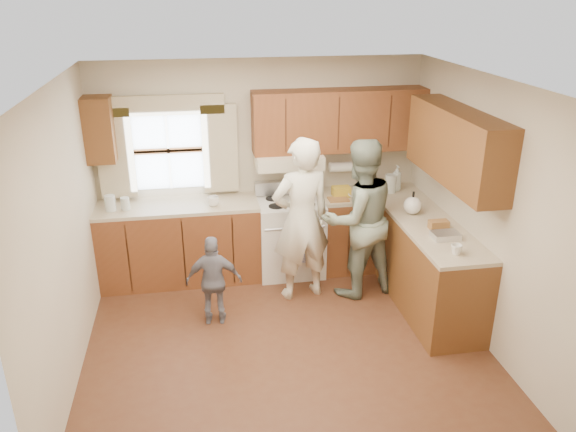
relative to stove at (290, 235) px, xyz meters
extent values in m
plane|color=#4D2818|center=(-0.30, -1.44, -0.47)|extent=(3.80, 3.80, 0.00)
plane|color=white|center=(-0.30, -1.44, 2.03)|extent=(3.80, 3.80, 0.00)
plane|color=beige|center=(-0.30, 0.31, 0.78)|extent=(3.80, 0.00, 3.80)
plane|color=beige|center=(-0.30, -3.19, 0.78)|extent=(3.80, 0.00, 3.80)
plane|color=beige|center=(-2.20, -1.44, 0.78)|extent=(0.00, 3.50, 3.50)
plane|color=beige|center=(1.60, -1.44, 0.78)|extent=(0.00, 3.50, 3.50)
cube|color=#4E2410|center=(-1.29, 0.01, -0.02)|extent=(1.82, 0.60, 0.90)
cube|color=#4E2410|center=(0.99, 0.01, -0.02)|extent=(1.22, 0.60, 0.90)
cube|color=#40200E|center=(1.30, -1.11, -0.02)|extent=(0.60, 1.65, 0.90)
cube|color=#BCA98D|center=(-1.29, 0.01, 0.45)|extent=(1.82, 0.60, 0.04)
cube|color=#BCA98D|center=(0.99, 0.01, 0.45)|extent=(1.22, 0.60, 0.04)
cube|color=#BCA98D|center=(1.30, -1.11, 0.45)|extent=(0.60, 1.65, 0.04)
cube|color=#4E2410|center=(0.60, 0.15, 1.33)|extent=(2.00, 0.33, 0.70)
cube|color=#40200E|center=(-2.05, 0.15, 1.33)|extent=(0.30, 0.33, 0.70)
cube|color=#40200E|center=(1.43, -1.11, 1.33)|extent=(0.33, 1.65, 0.70)
cube|color=beige|center=(0.00, 0.08, 0.91)|extent=(0.76, 0.45, 0.15)
cube|color=silver|center=(-1.35, 0.29, 1.03)|extent=(0.90, 0.03, 0.90)
cube|color=#FFC14B|center=(-1.93, 0.24, 1.03)|extent=(0.40, 0.05, 1.02)
cube|color=#FFC14B|center=(-0.77, 0.24, 1.03)|extent=(0.40, 0.05, 1.02)
cube|color=#FFC14B|center=(-1.35, 0.24, 1.55)|extent=(1.30, 0.05, 0.22)
cylinder|color=white|center=(0.65, 0.21, 0.75)|extent=(0.27, 0.12, 0.12)
imported|color=silver|center=(-0.89, -0.09, 0.53)|extent=(0.17, 0.17, 0.11)
imported|color=silver|center=(1.31, 0.06, 0.63)|extent=(0.12, 0.12, 0.31)
imported|color=silver|center=(0.79, -0.13, 0.50)|extent=(0.31, 0.31, 0.06)
imported|color=silver|center=(1.25, -1.71, 0.52)|extent=(0.11, 0.11, 0.10)
cylinder|color=silver|center=(-2.00, -0.05, 0.56)|extent=(0.11, 0.11, 0.18)
cylinder|color=silver|center=(-1.85, -0.05, 0.54)|extent=(0.09, 0.09, 0.14)
cube|color=olive|center=(0.54, -0.16, 0.48)|extent=(0.23, 0.17, 0.02)
cube|color=gold|center=(0.60, -0.03, 0.53)|extent=(0.21, 0.14, 0.11)
cylinder|color=silver|center=(0.95, 0.04, 0.59)|extent=(0.14, 0.14, 0.24)
cylinder|color=silver|center=(1.22, 0.01, 0.58)|extent=(0.13, 0.13, 0.22)
sphere|color=silver|center=(1.22, -0.69, 0.57)|extent=(0.19, 0.19, 0.19)
cube|color=olive|center=(1.34, -1.12, 0.52)|extent=(0.19, 0.11, 0.09)
cube|color=silver|center=(1.31, -1.36, 0.50)|extent=(0.26, 0.18, 0.06)
cube|color=silver|center=(0.00, -0.01, -0.02)|extent=(0.76, 0.64, 0.90)
cube|color=#B7B7BC|center=(0.00, 0.25, 0.52)|extent=(0.76, 0.10, 0.16)
cylinder|color=#B7B7BC|center=(0.00, -0.33, 0.23)|extent=(0.68, 0.03, 0.03)
cube|color=#4D66B5|center=(0.05, -0.35, 0.01)|extent=(0.22, 0.02, 0.42)
cylinder|color=black|center=(-0.18, 0.11, 0.44)|extent=(0.18, 0.18, 0.01)
cylinder|color=black|center=(0.18, 0.11, 0.44)|extent=(0.18, 0.18, 0.01)
cylinder|color=black|center=(-0.18, -0.14, 0.44)|extent=(0.18, 0.18, 0.01)
cylinder|color=black|center=(0.18, -0.14, 0.44)|extent=(0.18, 0.18, 0.01)
imported|color=silver|center=(0.02, -0.59, 0.44)|extent=(0.74, 0.57, 1.82)
imported|color=#274132|center=(0.65, -0.62, 0.42)|extent=(1.00, 0.86, 1.78)
imported|color=slate|center=(-0.95, -0.99, 0.01)|extent=(0.58, 0.30, 0.96)
camera|label=1|loc=(-1.05, -6.01, 2.76)|focal=35.00mm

